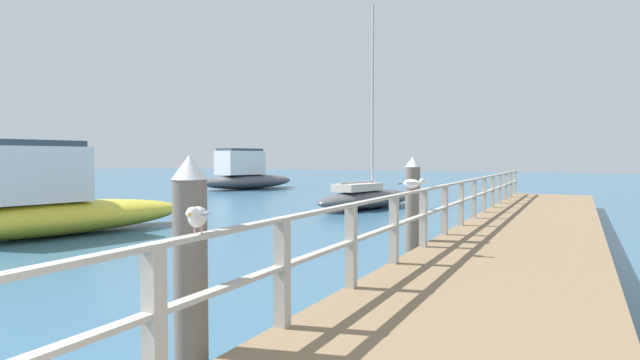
% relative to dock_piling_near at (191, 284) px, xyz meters
% --- Properties ---
extents(pier_deck, '(3.03, 24.37, 0.53)m').
position_rel_dock_piling_near_xyz_m(pier_deck, '(1.81, 8.96, -0.81)').
color(pier_deck, '#846B4C').
rests_on(pier_deck, ground_plane).
extents(pier_railing, '(0.12, 22.89, 1.03)m').
position_rel_dock_piling_near_xyz_m(pier_railing, '(0.38, 8.96, 0.09)').
color(pier_railing, '#B2ADA3').
rests_on(pier_railing, pier_deck).
extents(dock_piling_near, '(0.29, 0.29, 2.13)m').
position_rel_dock_piling_near_xyz_m(dock_piling_near, '(0.00, 0.00, 0.00)').
color(dock_piling_near, '#6B6056').
rests_on(dock_piling_near, ground_plane).
extents(dock_piling_far, '(0.29, 0.29, 2.13)m').
position_rel_dock_piling_near_xyz_m(dock_piling_far, '(0.00, 6.33, 0.00)').
color(dock_piling_far, '#6B6056').
rests_on(dock_piling_far, ground_plane).
extents(seagull_foreground, '(0.27, 0.44, 0.21)m').
position_rel_dock_piling_near_xyz_m(seagull_foreground, '(0.38, -0.37, 0.62)').
color(seagull_foreground, white).
rests_on(seagull_foreground, pier_railing).
extents(seagull_background, '(0.48, 0.18, 0.21)m').
position_rel_dock_piling_near_xyz_m(seagull_background, '(0.39, 4.98, 0.62)').
color(seagull_background, white).
rests_on(seagull_background, pier_railing).
extents(boat_1, '(4.45, 8.00, 2.72)m').
position_rel_dock_piling_near_xyz_m(boat_1, '(-17.28, 25.74, -0.17)').
color(boat_1, '#4C4C51').
rests_on(boat_1, ground_plane).
extents(boat_2, '(4.02, 8.22, 2.57)m').
position_rel_dock_piling_near_xyz_m(boat_2, '(-9.99, 5.79, -0.22)').
color(boat_2, gold).
rests_on(boat_2, ground_plane).
extents(boat_3, '(3.23, 6.46, 8.48)m').
position_rel_dock_piling_near_xyz_m(boat_3, '(-5.05, 16.88, -0.62)').
color(boat_3, '#4C4C51').
rests_on(boat_3, ground_plane).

